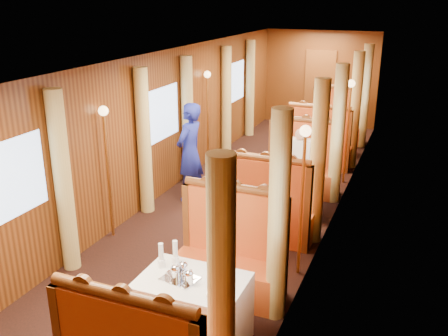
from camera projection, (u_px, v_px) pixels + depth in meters
The scene contains 46 objects.
floor at pixel (242, 205), 8.44m from camera, with size 3.00×12.00×0.01m, color black, non-canonical shape.
ceiling at pixel (244, 55), 7.61m from camera, with size 3.00×12.00×0.01m, color silver, non-canonical shape.
wall_far at pixel (320, 79), 13.27m from camera, with size 3.00×2.50×0.01m, color brown, non-canonical shape.
wall_left at pixel (161, 125), 8.56m from camera, with size 12.00×2.50×0.01m, color brown, non-canonical shape.
wall_right at pixel (337, 144), 7.49m from camera, with size 12.00×2.50×0.01m, color brown, non-canonical shape.
doorway_far at pixel (319, 88), 13.33m from camera, with size 0.80×0.04×2.00m, color brown.
table_near at pixel (193, 312), 4.99m from camera, with size 1.05×0.72×0.75m, color white.
banquette_near_aft at pixel (230, 260), 5.86m from camera, with size 1.30×0.55×1.34m.
table_mid at pixel (286, 191), 8.05m from camera, with size 1.05×0.72×0.75m, color white.
banquette_mid_fwd at pixel (267, 212), 7.15m from camera, with size 1.30×0.55×1.34m.
banquette_mid_aft at pixel (301, 169), 8.92m from camera, with size 1.30×0.55×1.34m.
table_far at pixel (328, 137), 11.11m from camera, with size 1.05×0.72×0.75m, color white.
banquette_far_fwd at pixel (319, 147), 10.21m from camera, with size 1.30×0.55×1.34m.
banquette_far_aft at pixel (336, 124), 11.98m from camera, with size 1.30×0.55×1.34m.
tea_tray at pixel (180, 279), 4.87m from camera, with size 0.34×0.26×0.01m, color silver.
teapot_left at pixel (176, 274), 4.84m from camera, with size 0.16×0.12×0.13m, color silver, non-canonical shape.
teapot_right at pixel (189, 279), 4.76m from camera, with size 0.15×0.11×0.12m, color silver, non-canonical shape.
teapot_back at pixel (183, 271), 4.90m from camera, with size 0.15×0.11×0.12m, color silver, non-canonical shape.
fruit_plate at pixel (217, 292), 4.62m from camera, with size 0.20×0.20×0.05m.
cup_inboard at pixel (161, 258), 5.06m from camera, with size 0.08×0.08×0.26m.
cup_outboard at pixel (175, 255), 5.12m from camera, with size 0.08×0.08×0.26m.
rose_vase_mid at pixel (288, 159), 7.87m from camera, with size 0.06×0.06×0.36m.
rose_vase_far at pixel (328, 112), 10.94m from camera, with size 0.06×0.06×0.36m.
window_left_near at pixel (5, 182), 5.43m from camera, with size 1.20×0.90×0.01m, color #92ADD2, non-canonical shape.
curtain_left_near_b at pixel (63, 183), 6.16m from camera, with size 0.22×0.22×2.35m, color tan.
window_right_near at pixel (266, 227), 4.37m from camera, with size 1.20×0.90×0.01m, color #92ADD2, non-canonical shape.
curtain_right_near_a at pixel (221, 299), 3.82m from camera, with size 0.22×0.22×2.35m, color tan.
curtain_right_near_b at pixel (278, 219), 5.18m from camera, with size 0.22×0.22×2.35m, color tan.
window_left_mid at pixel (161, 114), 8.49m from camera, with size 1.20×0.90×0.01m, color #92ADD2, non-canonical shape.
curtain_left_mid_a at pixel (144, 142), 7.86m from camera, with size 0.22×0.22×2.35m, color tan.
curtain_left_mid_b at pixel (188, 120), 9.22m from camera, with size 0.22×0.22×2.35m, color tan.
window_right_mid at pixel (337, 131), 7.43m from camera, with size 1.20×0.90×0.01m, color #92ADD2, non-canonical shape.
curtain_right_mid_a at pixel (318, 163), 6.88m from camera, with size 0.22×0.22×2.35m, color tan.
curtain_right_mid_b at pixel (338, 135), 8.24m from camera, with size 0.22×0.22×2.35m, color tan.
window_left_far at pixel (235, 82), 11.55m from camera, with size 1.20×0.90×0.01m, color #92ADD2, non-canonical shape.
curtain_left_far_a at pixel (226, 101), 10.92m from camera, with size 0.22×0.22×2.35m, color tan.
curtain_left_far_b at pixel (250, 89), 12.28m from camera, with size 0.22×0.22×2.35m, color tan.
window_right_far at pixel (366, 91), 10.49m from camera, with size 1.20×0.90×0.01m, color #92ADD2, non-canonical shape.
curtain_right_far_a at pixel (355, 111), 9.94m from camera, with size 0.22×0.22×2.35m, color tan.
curtain_right_far_b at pixel (365, 97), 11.31m from camera, with size 0.22×0.22×2.35m, color tan.
sconce_left_fore at pixel (106, 146), 6.95m from camera, with size 0.14×0.14×1.95m.
sconce_right_fore at pixel (303, 171), 5.96m from camera, with size 0.14×0.14×1.95m.
sconce_left_aft at pixel (208, 99), 10.01m from camera, with size 0.14×0.14×1.95m.
sconce_right_aft at pixel (349, 111), 9.02m from camera, with size 0.14×0.14×1.95m.
steward at pixel (190, 152), 8.45m from camera, with size 0.62×0.41×1.70m, color navy.
passenger at pixel (299, 155), 8.62m from camera, with size 0.40×0.44×0.76m.
Camera 1 is at (2.63, -7.30, 3.39)m, focal length 40.00 mm.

